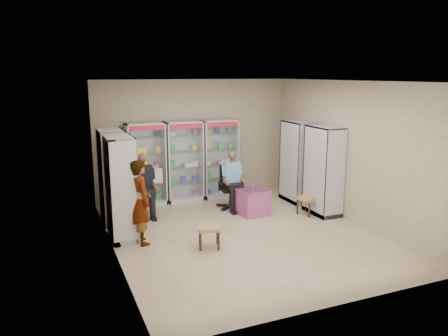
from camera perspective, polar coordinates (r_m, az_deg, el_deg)
name	(u,v)px	position (r m, az deg, el deg)	size (l,w,h in m)	color
floor	(242,234)	(8.83, 2.42, -8.60)	(6.00, 6.00, 0.00)	tan
room_shell	(243,136)	(8.34, 2.54, 4.15)	(5.02, 6.02, 3.01)	tan
cabinet_back_left	(146,164)	(10.66, -10.15, 0.47)	(0.90, 0.50, 2.00)	#9D9FA4
cabinet_back_mid	(184,161)	(10.89, -5.27, 0.86)	(0.90, 0.50, 2.00)	#B4B5BC
cabinet_back_right	(219,159)	(11.20, -0.62, 1.23)	(0.90, 0.50, 2.00)	silver
cabinet_right_far	(297,162)	(10.94, 9.55, 0.80)	(0.50, 0.90, 2.00)	#A7A8AE
cabinet_right_near	(323,171)	(10.05, 12.86, -0.36)	(0.50, 0.90, 2.00)	#A4A8AC
cabinet_left_far	(113,176)	(9.60, -14.35, -1.02)	(0.50, 0.90, 2.00)	#B3B4BB
cabinet_left_near	(121,188)	(8.55, -13.27, -2.59)	(0.50, 0.90, 2.00)	#B0B2B7
wooden_chair	(143,194)	(10.04, -10.52, -3.39)	(0.42, 0.42, 0.94)	#302212
seated_customer	(143,186)	(9.94, -10.50, -2.36)	(0.44, 0.60, 1.34)	black
office_chair	(231,187)	(10.34, 0.87, -2.51)	(0.55, 0.55, 1.02)	black
seated_shopkeeper	(231,182)	(10.26, 0.98, -1.82)	(0.43, 0.59, 1.29)	#71AFE0
pink_trunk	(253,202)	(9.94, 3.76, -4.46)	(0.60, 0.58, 0.58)	#B6487F
tea_glass	(254,187)	(9.86, 3.88, -2.54)	(0.07, 0.07, 0.10)	#5A1907
woven_stool_a	(308,206)	(10.12, 10.89, -4.84)	(0.41, 0.41, 0.41)	#AF8D49
woven_stool_b	(209,237)	(8.13, -1.96, -8.94)	(0.41, 0.41, 0.41)	#AD7648
standing_man	(141,202)	(8.27, -10.82, -4.37)	(0.59, 0.39, 1.62)	gray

